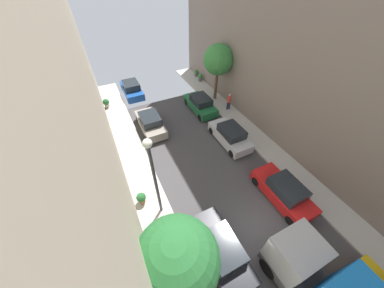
% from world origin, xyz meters
% --- Properties ---
extents(ground, '(32.00, 32.00, 0.00)m').
position_xyz_m(ground, '(0.00, 0.00, 0.00)').
color(ground, '#423F42').
extents(sidewalk_left, '(2.00, 44.00, 0.15)m').
position_xyz_m(sidewalk_left, '(-5.00, 0.00, 0.07)').
color(sidewalk_left, '#B7B2A8').
rests_on(sidewalk_left, ground).
extents(sidewalk_right, '(2.00, 44.00, 0.15)m').
position_xyz_m(sidewalk_right, '(5.00, 0.00, 0.07)').
color(sidewalk_right, '#B7B2A8').
rests_on(sidewalk_right, ground).
extents(parked_car_left_1, '(1.78, 4.20, 1.57)m').
position_xyz_m(parked_car_left_1, '(-2.70, 0.08, 0.72)').
color(parked_car_left_1, black).
rests_on(parked_car_left_1, ground).
extents(parked_car_left_2, '(1.78, 4.20, 1.57)m').
position_xyz_m(parked_car_left_2, '(-2.70, 11.75, 0.72)').
color(parked_car_left_2, gray).
rests_on(parked_car_left_2, ground).
extents(parked_car_left_3, '(1.78, 4.20, 1.57)m').
position_xyz_m(parked_car_left_3, '(-2.70, 18.50, 0.72)').
color(parked_car_left_3, '#194799').
rests_on(parked_car_left_3, ground).
extents(parked_car_right_2, '(1.78, 4.20, 1.57)m').
position_xyz_m(parked_car_right_2, '(2.70, 1.23, 0.72)').
color(parked_car_right_2, red).
rests_on(parked_car_right_2, ground).
extents(parked_car_right_3, '(1.78, 4.20, 1.57)m').
position_xyz_m(parked_car_right_3, '(2.70, 7.24, 0.72)').
color(parked_car_right_3, silver).
rests_on(parked_car_right_3, ground).
extents(parked_car_right_4, '(1.78, 4.20, 1.57)m').
position_xyz_m(parked_car_right_4, '(2.70, 12.49, 0.72)').
color(parked_car_right_4, '#1E6638').
rests_on(parked_car_right_4, ground).
extents(pedestrian, '(0.40, 0.36, 1.72)m').
position_xyz_m(pedestrian, '(5.23, 11.24, 1.07)').
color(pedestrian, '#2D334C').
rests_on(pedestrian, sidewalk_right).
extents(street_tree_0, '(2.90, 2.90, 5.66)m').
position_xyz_m(street_tree_0, '(-5.12, -0.41, 4.33)').
color(street_tree_0, brown).
rests_on(street_tree_0, sidewalk_left).
extents(street_tree_1, '(2.86, 2.86, 5.57)m').
position_xyz_m(street_tree_1, '(5.10, 13.63, 4.26)').
color(street_tree_1, brown).
rests_on(street_tree_1, sidewalk_right).
extents(potted_plant_0, '(0.48, 0.48, 0.80)m').
position_xyz_m(potted_plant_0, '(5.71, 19.36, 0.59)').
color(potted_plant_0, slate).
rests_on(potted_plant_0, sidewalk_right).
extents(potted_plant_1, '(0.62, 0.62, 0.93)m').
position_xyz_m(potted_plant_1, '(-5.70, 16.99, 0.67)').
color(potted_plant_1, '#B2A899').
rests_on(potted_plant_1, sidewalk_left).
extents(potted_plant_2, '(0.58, 0.58, 0.82)m').
position_xyz_m(potted_plant_2, '(-5.50, 4.83, 0.61)').
color(potted_plant_2, brown).
rests_on(potted_plant_2, sidewalk_left).
extents(potted_plant_3, '(0.57, 0.57, 0.90)m').
position_xyz_m(potted_plant_3, '(5.55, 17.92, 0.63)').
color(potted_plant_3, slate).
rests_on(potted_plant_3, sidewalk_right).
extents(lamp_post, '(0.44, 0.44, 5.86)m').
position_xyz_m(lamp_post, '(-4.60, 3.81, 3.98)').
color(lamp_post, '#333338').
rests_on(lamp_post, sidewalk_left).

